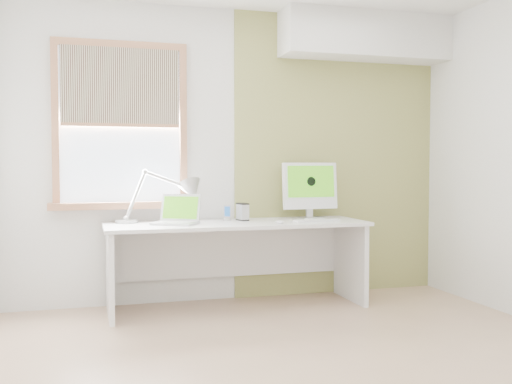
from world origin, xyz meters
name	(u,v)px	position (x,y,z in m)	size (l,w,h in m)	color
room	(303,151)	(0.00, 0.00, 1.30)	(4.04, 3.54, 2.64)	tan
accent_wall	(337,156)	(1.00, 1.74, 1.30)	(2.00, 0.02, 2.60)	olive
soffit	(365,36)	(1.20, 1.57, 2.40)	(1.60, 0.40, 0.42)	white
window	(121,126)	(-1.00, 1.71, 1.54)	(1.20, 0.14, 1.42)	#AA6D49
desk	(235,244)	(-0.07, 1.44, 0.53)	(2.20, 0.70, 0.73)	silver
desk_lamp	(180,194)	(-0.53, 1.55, 0.96)	(0.79, 0.32, 0.45)	#B9BBBE
laptop	(177,217)	(-0.57, 1.39, 0.79)	(0.44, 0.42, 0.24)	#B9BBBE
phone_dock	(227,216)	(-0.12, 1.55, 0.77)	(0.08, 0.08, 0.14)	#B9BBBE
external_drive	(243,212)	(0.01, 1.51, 0.81)	(0.10, 0.13, 0.15)	#B9BBBE
imac	(310,187)	(0.66, 1.56, 1.01)	(0.52, 0.17, 0.50)	#B9BBBE
keyboard	(317,221)	(0.60, 1.25, 0.74)	(0.40, 0.14, 0.02)	white
mouse	(280,222)	(0.24, 1.18, 0.74)	(0.06, 0.10, 0.03)	white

